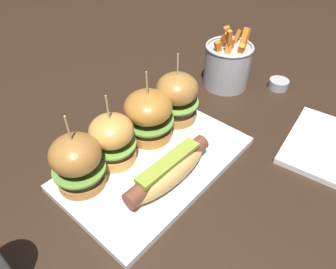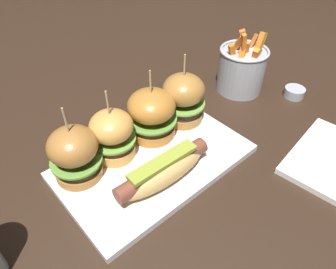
{
  "view_description": "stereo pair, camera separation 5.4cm",
  "coord_description": "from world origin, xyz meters",
  "views": [
    {
      "loc": [
        -0.28,
        -0.28,
        0.43
      ],
      "look_at": [
        0.03,
        0.0,
        0.05
      ],
      "focal_mm": 33.17,
      "sensor_mm": 36.0,
      "label": 1
    },
    {
      "loc": [
        -0.25,
        -0.32,
        0.43
      ],
      "look_at": [
        0.03,
        0.0,
        0.05
      ],
      "focal_mm": 33.17,
      "sensor_mm": 36.0,
      "label": 2
    }
  ],
  "objects": [
    {
      "name": "ground_plane",
      "position": [
        0.0,
        0.0,
        0.0
      ],
      "size": [
        3.0,
        3.0,
        0.0
      ],
      "primitive_type": "plane",
      "color": "black"
    },
    {
      "name": "platter_main",
      "position": [
        0.0,
        0.0,
        0.01
      ],
      "size": [
        0.34,
        0.21,
        0.01
      ],
      "primitive_type": "cube",
      "color": "white",
      "rests_on": "ground"
    },
    {
      "name": "hot_dog",
      "position": [
        -0.02,
        -0.05,
        0.04
      ],
      "size": [
        0.18,
        0.06,
        0.05
      ],
      "color": "tan",
      "rests_on": "platter_main"
    },
    {
      "name": "slider_far_left",
      "position": [
        -0.12,
        0.06,
        0.06
      ],
      "size": [
        0.09,
        0.09,
        0.14
      ],
      "color": "#A56C32",
      "rests_on": "platter_main"
    },
    {
      "name": "slider_center_left",
      "position": [
        -0.05,
        0.06,
        0.06
      ],
      "size": [
        0.08,
        0.08,
        0.14
      ],
      "color": "gold",
      "rests_on": "platter_main"
    },
    {
      "name": "slider_center_right",
      "position": [
        0.04,
        0.06,
        0.06
      ],
      "size": [
        0.1,
        0.1,
        0.14
      ],
      "color": "#B3722C",
      "rests_on": "platter_main"
    },
    {
      "name": "slider_far_right",
      "position": [
        0.12,
        0.05,
        0.07
      ],
      "size": [
        0.09,
        0.09,
        0.15
      ],
      "color": "#A87234",
      "rests_on": "platter_main"
    },
    {
      "name": "fries_bucket",
      "position": [
        0.32,
        0.06,
        0.06
      ],
      "size": [
        0.11,
        0.11,
        0.15
      ],
      "color": "#A8AAB2",
      "rests_on": "ground"
    },
    {
      "name": "sauce_ramekin",
      "position": [
        0.39,
        -0.05,
        0.01
      ],
      "size": [
        0.05,
        0.05,
        0.02
      ],
      "color": "#A8AAB2",
      "rests_on": "ground"
    }
  ]
}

